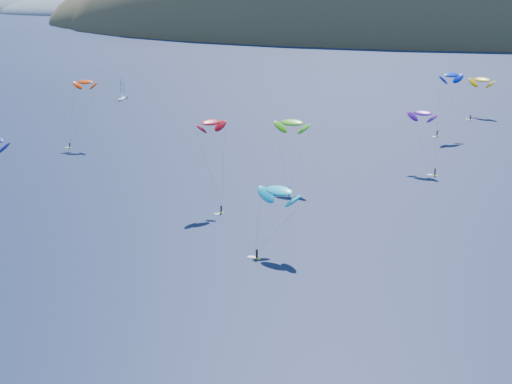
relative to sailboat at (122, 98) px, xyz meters
name	(u,v)px	position (x,y,z in m)	size (l,w,h in m)	color
island	(426,43)	(117.60, 349.18, -11.61)	(730.00, 300.00, 210.00)	#3D3526
headland	(21,11)	(-367.06, 536.90, -4.23)	(460.00, 250.00, 60.00)	slate
sailboat	(122,98)	(0.00, 0.00, 0.00)	(7.96, 6.84, 9.72)	white
kitesurfer_1	(85,82)	(19.29, -69.60, 17.91)	(7.50, 9.48, 20.89)	#C2CA16
kitesurfer_3	(292,123)	(88.18, -97.37, 14.83)	(9.44, 12.34, 18.22)	#C2CA16
kitesurfer_4	(451,75)	(127.12, -33.41, 18.49)	(9.53, 9.28, 21.94)	#C2CA16
kitesurfer_5	(279,191)	(93.69, -139.74, 10.87)	(10.16, 10.65, 14.33)	#C2CA16
kitesurfer_6	(423,113)	(119.27, -74.37, 14.10)	(9.42, 11.05, 17.24)	#C2CA16
kitesurfer_9	(211,123)	(73.22, -116.62, 18.20)	(8.17, 10.81, 21.21)	#C2CA16
kitesurfer_11	(482,80)	(139.29, 3.03, 11.90)	(10.47, 15.17, 15.43)	#C2CA16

